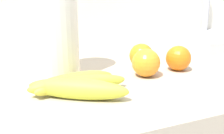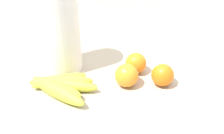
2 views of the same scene
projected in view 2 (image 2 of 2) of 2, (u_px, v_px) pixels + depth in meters
The scene contains 6 objects.
wall_back at pixel (140, 84), 1.25m from camera, with size 2.27×0.06×1.30m, color silver.
banana_bunch at pixel (59, 85), 0.70m from camera, with size 0.21×0.18×0.04m.
orange_far_right at pixel (163, 75), 0.72m from camera, with size 0.07×0.07×0.07m, color orange.
orange_back_left at pixel (127, 75), 0.72m from camera, with size 0.07×0.07×0.07m, color orange.
orange_front at pixel (136, 63), 0.78m from camera, with size 0.07×0.07×0.07m, color orange.
paper_towel_roll at pixel (59, 29), 0.75m from camera, with size 0.13×0.13×0.31m.
Camera 2 is at (-0.06, -0.68, 1.39)m, focal length 39.34 mm.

